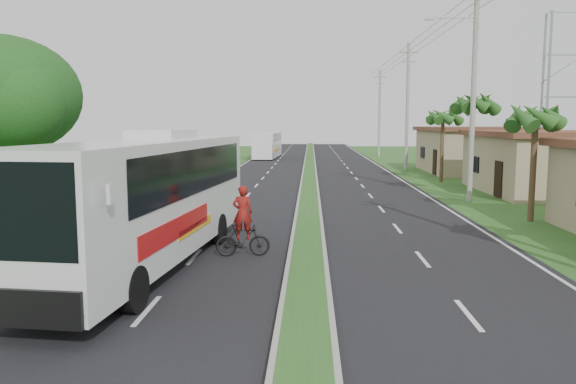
{
  "coord_description": "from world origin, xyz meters",
  "views": [
    {
      "loc": [
        0.09,
        -11.8,
        4.12
      ],
      "look_at": [
        -0.68,
        7.08,
        1.8
      ],
      "focal_mm": 35.0,
      "sensor_mm": 36.0,
      "label": 1
    }
  ],
  "objects": [
    {
      "name": "ground",
      "position": [
        0.0,
        0.0,
        0.0
      ],
      "size": [
        180.0,
        180.0,
        0.0
      ],
      "primitive_type": "plane",
      "color": "#28521E",
      "rests_on": "ground"
    },
    {
      "name": "road_asphalt",
      "position": [
        0.0,
        20.0,
        0.01
      ],
      "size": [
        14.0,
        160.0,
        0.02
      ],
      "primitive_type": "cube",
      "color": "black",
      "rests_on": "ground"
    },
    {
      "name": "median_strip",
      "position": [
        0.0,
        20.0,
        0.1
      ],
      "size": [
        1.2,
        160.0,
        0.18
      ],
      "color": "gray",
      "rests_on": "ground"
    },
    {
      "name": "lane_edge_left",
      "position": [
        -6.7,
        20.0,
        0.0
      ],
      "size": [
        0.12,
        160.0,
        0.01
      ],
      "primitive_type": "cube",
      "color": "silver",
      "rests_on": "ground"
    },
    {
      "name": "lane_edge_right",
      "position": [
        6.7,
        20.0,
        0.0
      ],
      "size": [
        0.12,
        160.0,
        0.01
      ],
      "primitive_type": "cube",
      "color": "silver",
      "rests_on": "ground"
    },
    {
      "name": "shop_mid",
      "position": [
        14.0,
        22.0,
        1.86
      ],
      "size": [
        7.6,
        10.6,
        3.67
      ],
      "color": "#9B9369",
      "rests_on": "ground"
    },
    {
      "name": "shop_far",
      "position": [
        14.0,
        36.0,
        1.93
      ],
      "size": [
        8.6,
        11.6,
        3.82
      ],
      "color": "#9B9369",
      "rests_on": "ground"
    },
    {
      "name": "palm_verge_b",
      "position": [
        9.4,
        12.0,
        4.36
      ],
      "size": [
        2.4,
        2.4,
        5.05
      ],
      "color": "#473321",
      "rests_on": "ground"
    },
    {
      "name": "palm_verge_c",
      "position": [
        8.8,
        19.0,
        5.12
      ],
      "size": [
        2.4,
        2.4,
        5.85
      ],
      "color": "#473321",
      "rests_on": "ground"
    },
    {
      "name": "palm_verge_d",
      "position": [
        9.3,
        28.0,
        4.55
      ],
      "size": [
        2.4,
        2.4,
        5.25
      ],
      "color": "#473321",
      "rests_on": "ground"
    },
    {
      "name": "shade_tree",
      "position": [
        -12.11,
        10.02,
        5.03
      ],
      "size": [
        6.3,
        6.0,
        7.54
      ],
      "color": "#473321",
      "rests_on": "ground"
    },
    {
      "name": "utility_pole_b",
      "position": [
        8.47,
        18.0,
        6.26
      ],
      "size": [
        3.2,
        0.28,
        12.0
      ],
      "color": "gray",
      "rests_on": "ground"
    },
    {
      "name": "utility_pole_c",
      "position": [
        8.5,
        38.0,
        5.67
      ],
      "size": [
        1.6,
        0.28,
        11.0
      ],
      "color": "gray",
      "rests_on": "ground"
    },
    {
      "name": "utility_pole_d",
      "position": [
        8.5,
        58.0,
        5.42
      ],
      "size": [
        1.6,
        0.28,
        10.5
      ],
      "color": "gray",
      "rests_on": "ground"
    },
    {
      "name": "coach_bus_main",
      "position": [
        -4.51,
        3.89,
        2.16
      ],
      "size": [
        3.73,
        12.34,
        3.93
      ],
      "rotation": [
        0.0,
        0.0,
        -0.1
      ],
      "color": "silver",
      "rests_on": "ground"
    },
    {
      "name": "coach_bus_far",
      "position": [
        -5.03,
        54.9,
        1.73
      ],
      "size": [
        2.76,
        10.57,
        3.05
      ],
      "rotation": [
        0.0,
        0.0,
        -0.05
      ],
      "color": "white",
      "rests_on": "ground"
    },
    {
      "name": "motorcyclist",
      "position": [
        -2.0,
        5.17,
        0.81
      ],
      "size": [
        1.72,
        0.7,
        2.23
      ],
      "rotation": [
        0.0,
        0.0,
        0.14
      ],
      "color": "black",
      "rests_on": "ground"
    }
  ]
}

